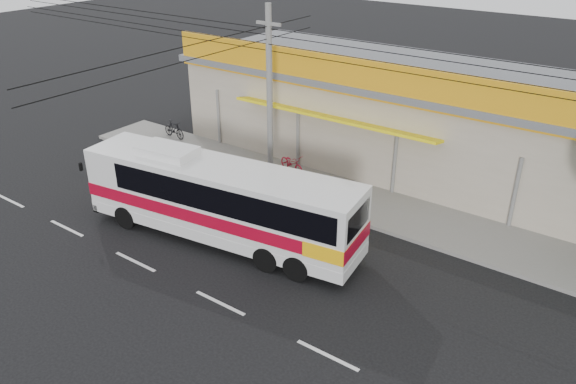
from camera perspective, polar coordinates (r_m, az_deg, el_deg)
name	(u,v)px	position (r m, az deg, el deg)	size (l,w,h in m)	color
ground	(268,267)	(19.72, -2.02, -7.59)	(120.00, 120.00, 0.00)	black
sidewalk	(354,200)	(24.02, 6.72, -0.84)	(30.00, 3.20, 0.15)	slate
lane_markings	(220,303)	(18.19, -6.91, -11.14)	(50.00, 0.12, 0.01)	silver
storefront_building	(414,116)	(27.79, 12.67, 7.56)	(22.60, 9.20, 5.70)	#A39783
coach_bus	(224,198)	(20.45, -6.55, -0.62)	(11.00, 3.72, 3.32)	silver
motorbike_red	(292,163)	(26.11, 0.40, 2.93)	(0.58, 1.67, 0.88)	maroon
motorbike_dark	(174,129)	(30.84, -11.51, 6.26)	(0.44, 1.56, 0.94)	black
utility_pole	(269,39)	(23.41, -1.97, 15.31)	(34.00, 14.00, 7.87)	slate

